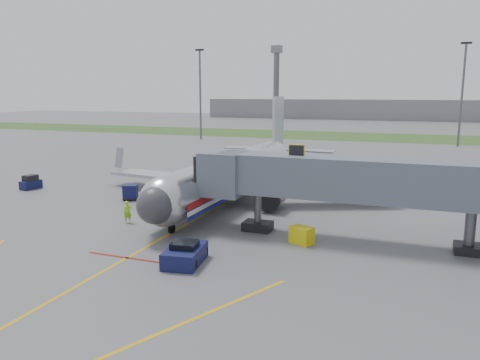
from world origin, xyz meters
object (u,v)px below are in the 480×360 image
(pushback_tug, at_px, (185,254))
(ramp_worker, at_px, (128,212))
(baggage_tug, at_px, (31,183))
(belt_loader, at_px, (166,203))
(airliner, at_px, (234,172))

(pushback_tug, relative_size, ramp_worker, 2.01)
(baggage_tug, xyz_separation_m, ramp_worker, (18.31, -8.03, 0.23))
(pushback_tug, bearing_deg, belt_loader, 124.28)
(pushback_tug, height_order, baggage_tug, baggage_tug)
(belt_loader, height_order, ramp_worker, belt_loader)
(airliner, bearing_deg, belt_loader, -124.26)
(pushback_tug, xyz_separation_m, baggage_tug, (-27.12, 14.76, 0.10))
(baggage_tug, height_order, belt_loader, belt_loader)
(pushback_tug, height_order, belt_loader, belt_loader)
(airliner, height_order, ramp_worker, airliner)
(pushback_tug, relative_size, belt_loader, 0.87)
(airliner, bearing_deg, pushback_tug, -77.97)
(belt_loader, relative_size, ramp_worker, 2.30)
(ramp_worker, bearing_deg, pushback_tug, -86.06)
(baggage_tug, relative_size, belt_loader, 0.56)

